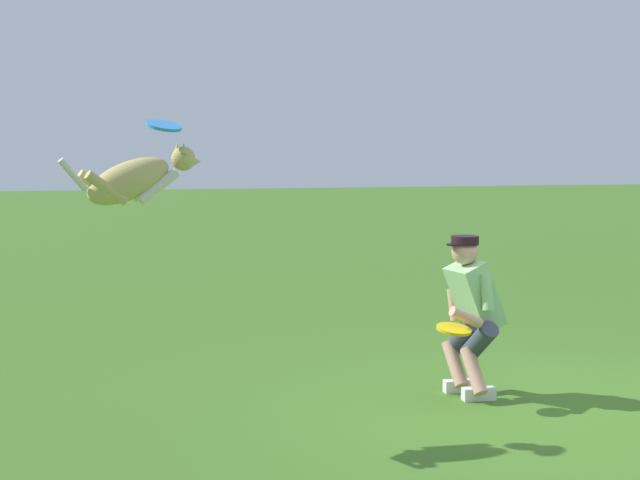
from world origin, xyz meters
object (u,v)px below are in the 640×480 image
at_px(dog, 136,179).
at_px(frisbee_held, 454,329).
at_px(frisbee_flying, 164,126).
at_px(person, 471,310).

xyz_separation_m(dog, frisbee_held, (-2.38, -0.28, -1.18)).
distance_m(dog, frisbee_held, 2.67).
bearing_deg(frisbee_flying, frisbee_held, -175.53).
height_order(person, dog, dog).
bearing_deg(dog, frisbee_flying, 9.23).
height_order(frisbee_flying, frisbee_held, frisbee_flying).
bearing_deg(person, frisbee_flying, -2.67).
xyz_separation_m(dog, frisbee_flying, (-0.20, -0.11, 0.36)).
xyz_separation_m(person, frisbee_held, (0.24, 0.31, -0.09)).
distance_m(person, frisbee_flying, 2.86).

